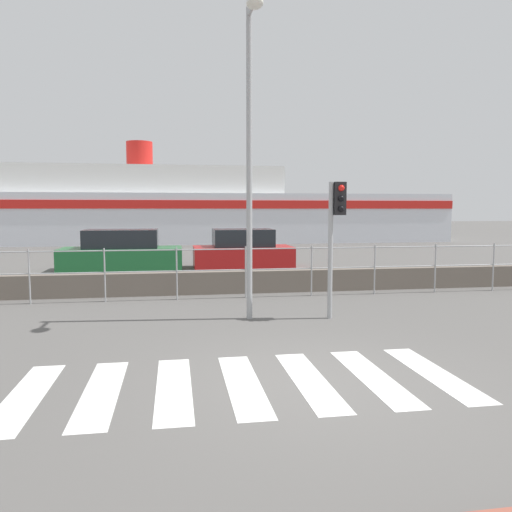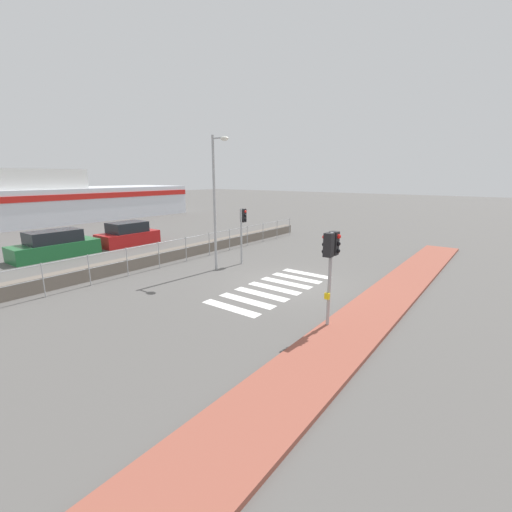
# 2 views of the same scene
# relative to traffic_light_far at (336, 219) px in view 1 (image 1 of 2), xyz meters

# --- Properties ---
(ground_plane) EXTENTS (160.00, 160.00, 0.00)m
(ground_plane) POSITION_rel_traffic_light_far_xyz_m (-1.51, -3.63, -2.09)
(ground_plane) COLOR #565451
(crosswalk) EXTENTS (5.85, 2.40, 0.01)m
(crosswalk) POSITION_rel_traffic_light_far_xyz_m (-2.44, -3.63, -2.09)
(crosswalk) COLOR silver
(crosswalk) RESTS_ON ground_plane
(seawall) EXTENTS (23.45, 0.55, 0.61)m
(seawall) POSITION_rel_traffic_light_far_xyz_m (-1.51, 3.58, -1.79)
(seawall) COLOR #6B6056
(seawall) RESTS_ON ground_plane
(harbor_fence) EXTENTS (21.14, 0.04, 1.34)m
(harbor_fence) POSITION_rel_traffic_light_far_xyz_m (-1.51, 2.70, -1.23)
(harbor_fence) COLOR #9EA0A3
(harbor_fence) RESTS_ON ground_plane
(traffic_light_far) EXTENTS (0.34, 0.32, 2.85)m
(traffic_light_far) POSITION_rel_traffic_light_far_xyz_m (0.00, 0.00, 0.00)
(traffic_light_far) COLOR #9EA0A3
(traffic_light_far) RESTS_ON ground_plane
(streetlamp) EXTENTS (0.32, 0.98, 6.28)m
(streetlamp) POSITION_rel_traffic_light_far_xyz_m (-1.78, 0.09, 1.77)
(streetlamp) COLOR #9EA0A3
(streetlamp) RESTS_ON ground_plane
(ferry_boat) EXTENTS (34.41, 8.06, 6.93)m
(ferry_boat) POSITION_rel_traffic_light_far_xyz_m (-2.34, 26.08, 0.09)
(ferry_boat) COLOR silver
(ferry_boat) RESTS_ON ground_plane
(parked_car_green) EXTENTS (4.49, 1.75, 1.52)m
(parked_car_green) POSITION_rel_traffic_light_far_xyz_m (-5.29, 9.37, -1.44)
(parked_car_green) COLOR #1E6633
(parked_car_green) RESTS_ON ground_plane
(parked_car_red) EXTENTS (3.84, 1.84, 1.51)m
(parked_car_red) POSITION_rel_traffic_light_far_xyz_m (-0.67, 9.37, -1.45)
(parked_car_red) COLOR #B21919
(parked_car_red) RESTS_ON ground_plane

